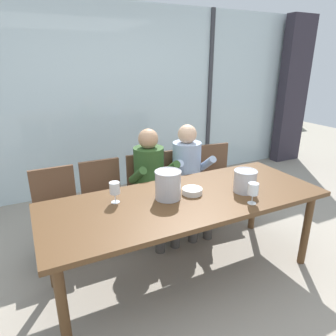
# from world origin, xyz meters

# --- Properties ---
(ground) EXTENTS (14.00, 14.00, 0.00)m
(ground) POSITION_xyz_m (0.00, 1.00, 0.00)
(ground) COLOR #9E9384
(window_glass_panel) EXTENTS (7.58, 0.03, 2.60)m
(window_glass_panel) POSITION_xyz_m (0.00, 2.28, 1.30)
(window_glass_panel) COLOR silver
(window_glass_panel) RESTS_ON ground
(window_mullion_right) EXTENTS (0.06, 0.06, 2.60)m
(window_mullion_right) POSITION_xyz_m (1.71, 2.26, 1.30)
(window_mullion_right) COLOR #38383D
(window_mullion_right) RESTS_ON ground
(hillside_vineyard) EXTENTS (13.58, 2.40, 1.71)m
(hillside_vineyard) POSITION_xyz_m (0.00, 6.09, 0.86)
(hillside_vineyard) COLOR #477A38
(hillside_vineyard) RESTS_ON ground
(curtain_heavy_drape) EXTENTS (0.56, 0.20, 2.60)m
(curtain_heavy_drape) POSITION_xyz_m (3.44, 2.10, 1.30)
(curtain_heavy_drape) COLOR #332D38
(curtain_heavy_drape) RESTS_ON ground
(dining_table) EXTENTS (2.38, 0.92, 0.77)m
(dining_table) POSITION_xyz_m (0.00, 0.00, 0.70)
(dining_table) COLOR brown
(dining_table) RESTS_ON ground
(chair_near_curtain) EXTENTS (0.44, 0.44, 0.88)m
(chair_near_curtain) POSITION_xyz_m (-0.96, 0.86, 0.51)
(chair_near_curtain) COLOR brown
(chair_near_curtain) RESTS_ON ground
(chair_left_of_center) EXTENTS (0.44, 0.44, 0.88)m
(chair_left_of_center) POSITION_xyz_m (-0.49, 0.89, 0.51)
(chair_left_of_center) COLOR brown
(chair_left_of_center) RESTS_ON ground
(chair_center) EXTENTS (0.49, 0.49, 0.88)m
(chair_center) POSITION_xyz_m (0.01, 0.87, 0.51)
(chair_center) COLOR brown
(chair_center) RESTS_ON ground
(chair_right_of_center) EXTENTS (0.45, 0.45, 0.88)m
(chair_right_of_center) POSITION_xyz_m (0.47, 0.86, 0.51)
(chair_right_of_center) COLOR brown
(chair_right_of_center) RESTS_ON ground
(chair_near_window_right) EXTENTS (0.48, 0.48, 0.88)m
(chair_near_window_right) POSITION_xyz_m (0.92, 0.88, 0.51)
(chair_near_window_right) COLOR brown
(chair_near_window_right) RESTS_ON ground
(person_olive_shirt) EXTENTS (0.48, 0.62, 1.20)m
(person_olive_shirt) POSITION_xyz_m (0.01, 0.73, 0.68)
(person_olive_shirt) COLOR #2D5123
(person_olive_shirt) RESTS_ON ground
(person_pale_blue_shirt) EXTENTS (0.49, 0.63, 1.20)m
(person_pale_blue_shirt) POSITION_xyz_m (0.46, 0.73, 0.68)
(person_pale_blue_shirt) COLOR #9EB2D1
(person_pale_blue_shirt) RESTS_ON ground
(ice_bucket_primary) EXTENTS (0.20, 0.20, 0.20)m
(ice_bucket_primary) POSITION_xyz_m (0.52, -0.11, 0.87)
(ice_bucket_primary) COLOR #B7B7BC
(ice_bucket_primary) RESTS_ON dining_table
(ice_bucket_secondary) EXTENTS (0.22, 0.22, 0.24)m
(ice_bucket_secondary) POSITION_xyz_m (-0.14, 0.06, 0.89)
(ice_bucket_secondary) COLOR #B7B7BC
(ice_bucket_secondary) RESTS_ON dining_table
(tasting_bowl) EXTENTS (0.17, 0.17, 0.05)m
(tasting_bowl) POSITION_xyz_m (0.08, 0.04, 0.79)
(tasting_bowl) COLOR silver
(tasting_bowl) RESTS_ON dining_table
(wine_glass_by_left_taster) EXTENTS (0.08, 0.08, 0.17)m
(wine_glass_by_left_taster) POSITION_xyz_m (0.42, -0.33, 0.89)
(wine_glass_by_left_taster) COLOR silver
(wine_glass_by_left_taster) RESTS_ON dining_table
(wine_glass_near_bucket) EXTENTS (0.08, 0.08, 0.17)m
(wine_glass_near_bucket) POSITION_xyz_m (-0.56, 0.18, 0.89)
(wine_glass_near_bucket) COLOR silver
(wine_glass_near_bucket) RESTS_ON dining_table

